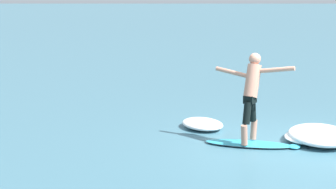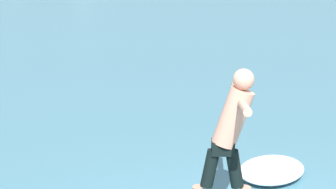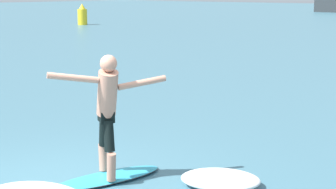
# 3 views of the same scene
# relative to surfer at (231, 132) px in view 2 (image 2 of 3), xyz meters

# --- Properties ---
(surfer) EXTENTS (0.96, 1.52, 1.82)m
(surfer) POSITION_rel_surfer_xyz_m (0.00, 0.00, 0.00)
(surfer) COLOR tan
(surfer) RESTS_ON surfboard
(wave_foam_at_tail) EXTENTS (1.41, 1.29, 0.21)m
(wave_foam_at_tail) POSITION_rel_surfer_xyz_m (1.35, 0.92, -1.05)
(wave_foam_at_tail) COLOR white
(wave_foam_at_tail) RESTS_ON ground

